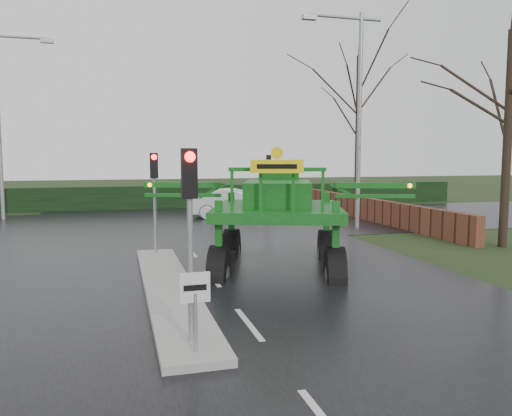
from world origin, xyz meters
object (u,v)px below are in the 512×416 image
object	(u,v)px
street_light_right	(354,101)
traffic_signal_near	(190,203)
crop_sprayer	(219,200)
traffic_signal_far	(269,170)
keep_left_sign	(195,299)
street_light_left_far	(4,108)
white_sedan	(236,218)
traffic_signal_mid	(154,181)

from	to	relation	value
street_light_right	traffic_signal_near	bearing A→B (deg)	-126.13
traffic_signal_near	crop_sprayer	bearing A→B (deg)	73.54
traffic_signal_far	crop_sprayer	bearing A→B (deg)	68.34
street_light_right	keep_left_sign	bearing A→B (deg)	-125.12
traffic_signal_far	crop_sprayer	xyz separation A→B (m)	(-6.21, -15.64, -0.43)
street_light_left_far	white_sedan	bearing A→B (deg)	-12.34
keep_left_sign	street_light_left_far	xyz separation A→B (m)	(-6.89, 21.50, 4.93)
traffic_signal_near	white_sedan	distance (m)	19.25
keep_left_sign	crop_sprayer	world-z (taller)	crop_sprayer
traffic_signal_mid	traffic_signal_far	size ratio (longest dim) A/B	1.00
keep_left_sign	street_light_left_far	size ratio (longest dim) A/B	0.14
traffic_signal_far	street_light_right	bearing A→B (deg)	101.95
street_light_right	white_sedan	size ratio (longest dim) A/B	2.04
keep_left_sign	street_light_left_far	world-z (taller)	street_light_left_far
traffic_signal_far	keep_left_sign	bearing A→B (deg)	70.07
traffic_signal_far	street_light_left_far	world-z (taller)	street_light_left_far
street_light_left_far	white_sedan	size ratio (longest dim) A/B	2.04
street_light_left_far	street_light_right	bearing A→B (deg)	-26.02
traffic_signal_mid	street_light_right	size ratio (longest dim) A/B	0.35
traffic_signal_near	traffic_signal_far	distance (m)	22.42
street_light_right	traffic_signal_mid	bearing A→B (deg)	-154.60
traffic_signal_near	traffic_signal_far	bearing A→B (deg)	69.64
traffic_signal_near	white_sedan	world-z (taller)	traffic_signal_near
street_light_right	crop_sprayer	bearing A→B (deg)	-136.00
keep_left_sign	crop_sprayer	xyz separation A→B (m)	(1.59, 5.86, 1.10)
crop_sprayer	keep_left_sign	bearing A→B (deg)	-86.17
keep_left_sign	traffic_signal_near	distance (m)	1.61
street_light_left_far	white_sedan	distance (m)	13.65
traffic_signal_mid	street_light_right	xyz separation A→B (m)	(9.49, 4.51, 3.40)
street_light_left_far	crop_sprayer	distance (m)	18.20
traffic_signal_far	street_light_left_far	xyz separation A→B (m)	(-14.69, -0.01, 3.40)
traffic_signal_far	white_sedan	distance (m)	4.58
street_light_left_far	crop_sprayer	xyz separation A→B (m)	(8.48, -15.64, -3.83)
traffic_signal_mid	street_light_right	world-z (taller)	street_light_right
crop_sprayer	traffic_signal_mid	bearing A→B (deg)	135.89
keep_left_sign	street_light_right	size ratio (longest dim) A/B	0.14
traffic_signal_near	street_light_right	world-z (taller)	street_light_right
traffic_signal_mid	traffic_signal_far	world-z (taller)	same
white_sedan	street_light_right	bearing A→B (deg)	-120.96
traffic_signal_mid	traffic_signal_near	bearing A→B (deg)	-90.00
white_sedan	traffic_signal_near	bearing A→B (deg)	-175.76
street_light_left_far	traffic_signal_far	bearing A→B (deg)	0.03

